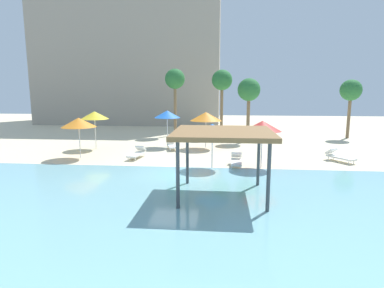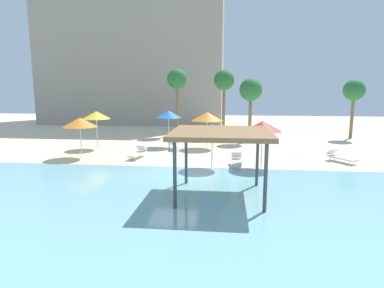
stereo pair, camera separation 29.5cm
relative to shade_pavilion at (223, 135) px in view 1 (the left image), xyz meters
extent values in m
plane|color=beige|center=(-2.51, 3.29, -2.58)|extent=(80.00, 80.00, 0.00)
cube|color=#7AB7C1|center=(-2.51, -1.96, -2.56)|extent=(44.00, 13.50, 0.04)
cylinder|color=#42474C|center=(-1.63, 1.63, -1.29)|extent=(0.14, 0.14, 2.58)
cylinder|color=#42474C|center=(1.63, 1.63, -1.29)|extent=(0.14, 0.14, 2.58)
cylinder|color=#42474C|center=(-1.63, -1.63, -1.29)|extent=(0.14, 0.14, 2.58)
cylinder|color=#42474C|center=(1.63, -1.63, -1.29)|extent=(0.14, 0.14, 2.58)
cube|color=olive|center=(0.00, 0.00, 0.09)|extent=(3.97, 3.97, 0.18)
cylinder|color=silver|center=(-1.27, 11.29, -1.54)|extent=(0.06, 0.06, 2.08)
cone|color=orange|center=(-1.27, 11.29, -0.17)|extent=(2.40, 2.40, 0.66)
cylinder|color=silver|center=(-9.22, 6.86, -1.57)|extent=(0.06, 0.06, 2.02)
cone|color=orange|center=(-9.22, 6.86, -0.26)|extent=(2.22, 2.22, 0.61)
cylinder|color=silver|center=(-4.27, 11.60, -1.45)|extent=(0.06, 0.06, 2.26)
cone|color=blue|center=(-4.27, 11.60, -0.04)|extent=(2.03, 2.03, 0.56)
cylinder|color=silver|center=(2.20, 5.25, -1.53)|extent=(0.06, 0.06, 2.11)
cone|color=red|center=(2.20, 5.25, -0.18)|extent=(2.11, 2.11, 0.58)
cylinder|color=silver|center=(-0.58, 4.81, -1.59)|extent=(0.06, 0.06, 1.98)
cone|color=blue|center=(-0.58, 4.81, -0.32)|extent=(1.99, 1.99, 0.55)
cylinder|color=silver|center=(-9.49, 10.17, -1.46)|extent=(0.06, 0.06, 2.24)
cone|color=yellow|center=(-9.49, 10.17, -0.05)|extent=(2.08, 2.08, 0.57)
cylinder|color=white|center=(-3.28, 9.72, -2.47)|extent=(0.05, 0.05, 0.22)
cylinder|color=white|center=(-3.74, 9.59, -2.47)|extent=(0.05, 0.05, 0.22)
cylinder|color=white|center=(-3.68, 11.11, -2.47)|extent=(0.05, 0.05, 0.22)
cylinder|color=white|center=(-4.14, 10.97, -2.47)|extent=(0.05, 0.05, 0.22)
cube|color=white|center=(-3.71, 10.35, -2.31)|extent=(1.07, 1.90, 0.10)
cube|color=white|center=(-3.92, 11.06, -2.04)|extent=(0.72, 0.65, 0.40)
cylinder|color=white|center=(1.02, 4.62, -2.47)|extent=(0.05, 0.05, 0.22)
cylinder|color=white|center=(0.54, 4.64, -2.47)|extent=(0.05, 0.05, 0.22)
cylinder|color=white|center=(1.08, 6.05, -2.47)|extent=(0.05, 0.05, 0.22)
cylinder|color=white|center=(0.60, 6.07, -2.47)|extent=(0.05, 0.05, 0.22)
cube|color=white|center=(0.81, 5.35, -2.31)|extent=(0.67, 1.82, 0.10)
cube|color=white|center=(0.84, 6.09, -2.04)|extent=(0.62, 0.53, 0.40)
cylinder|color=white|center=(7.88, 6.75, -2.47)|extent=(0.05, 0.05, 0.22)
cylinder|color=white|center=(7.48, 6.48, -2.47)|extent=(0.05, 0.05, 0.22)
cylinder|color=white|center=(7.09, 7.95, -2.47)|extent=(0.05, 0.05, 0.22)
cylinder|color=white|center=(6.69, 7.69, -2.47)|extent=(0.05, 0.05, 0.22)
cube|color=white|center=(7.29, 7.22, -2.31)|extent=(1.49, 1.83, 0.10)
cube|color=white|center=(6.88, 7.84, -2.04)|extent=(0.78, 0.75, 0.40)
cylinder|color=white|center=(-5.40, 6.26, -2.47)|extent=(0.05, 0.05, 0.22)
cylinder|color=white|center=(-5.88, 6.34, -2.47)|extent=(0.05, 0.05, 0.22)
cylinder|color=white|center=(-5.19, 7.69, -2.47)|extent=(0.05, 0.05, 0.22)
cylinder|color=white|center=(-5.66, 7.76, -2.47)|extent=(0.05, 0.05, 0.22)
cube|color=white|center=(-5.53, 7.01, -2.31)|extent=(0.87, 1.87, 0.10)
cube|color=white|center=(-5.42, 7.75, -2.04)|extent=(0.67, 0.59, 0.40)
cylinder|color=brown|center=(11.46, 17.58, -0.58)|extent=(0.28, 0.28, 4.01)
sphere|color=#286B33|center=(11.46, 17.58, 1.78)|extent=(1.90, 1.90, 1.90)
cylinder|color=brown|center=(-0.11, 17.53, -0.11)|extent=(0.28, 0.28, 4.93)
sphere|color=#286B33|center=(-0.11, 17.53, 2.70)|extent=(1.90, 1.90, 1.90)
cylinder|color=brown|center=(-4.56, 17.89, -0.05)|extent=(0.28, 0.28, 5.06)
sphere|color=#286B33|center=(-4.56, 17.89, 2.83)|extent=(1.90, 1.90, 1.90)
cylinder|color=brown|center=(2.15, 14.66, -0.56)|extent=(0.28, 0.28, 4.05)
sphere|color=#286B33|center=(2.15, 14.66, 1.82)|extent=(1.90, 1.90, 1.90)
cube|color=#9E9384|center=(-12.19, 31.45, 7.38)|extent=(23.41, 11.97, 19.93)
camera|label=1|loc=(-0.05, -12.97, 1.81)|focal=30.15mm
camera|label=2|loc=(0.24, -12.94, 1.81)|focal=30.15mm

